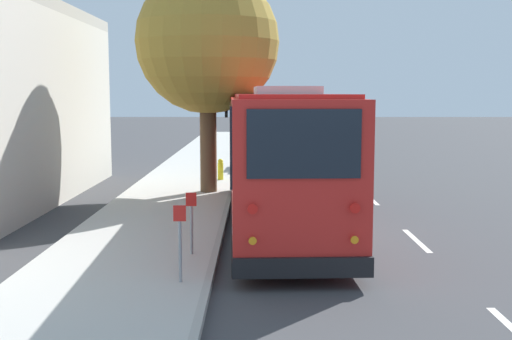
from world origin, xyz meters
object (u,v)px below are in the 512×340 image
object	(u,v)px
sign_post_near	(180,243)
fire_hydrant	(221,169)
parked_sedan_tan	(262,137)
parked_sedan_gray	(261,146)
parked_sedan_white	(257,131)
street_tree	(208,33)
parked_sedan_black	(263,157)
sign_post_far	(191,222)
shuttle_bus	(279,153)

from	to	relation	value
sign_post_near	fire_hydrant	bearing A→B (deg)	0.14
parked_sedan_tan	fire_hydrant	xyz separation A→B (m)	(-17.56, 1.76, -0.03)
parked_sedan_gray	parked_sedan_white	distance (m)	13.60
parked_sedan_white	street_tree	bearing A→B (deg)	173.56
fire_hydrant	street_tree	bearing A→B (deg)	175.20
parked_sedan_white	fire_hydrant	xyz separation A→B (m)	(-24.06, 1.45, -0.05)
parked_sedan_tan	sign_post_near	xyz separation A→B (m)	(-31.09, 1.73, 0.27)
parked_sedan_black	parked_sedan_white	distance (m)	19.67
parked_sedan_gray	street_tree	xyz separation A→B (m)	(-13.32, 1.89, 4.87)
parked_sedan_gray	street_tree	distance (m)	14.31
parked_sedan_white	sign_post_far	xyz separation A→B (m)	(-35.59, 1.41, 0.21)
sign_post_far	shuttle_bus	bearing A→B (deg)	-29.85
sign_post_near	sign_post_far	size ratio (longest dim) A/B	1.07
parked_sedan_tan	fire_hydrant	size ratio (longest dim) A/B	5.30
parked_sedan_gray	parked_sedan_tan	distance (m)	7.10
parked_sedan_gray	parked_sedan_tan	world-z (taller)	parked_sedan_gray
parked_sedan_gray	fire_hydrant	bearing A→B (deg)	170.79
shuttle_bus	street_tree	xyz separation A→B (m)	(5.31, 2.21, 3.53)
sign_post_far	fire_hydrant	bearing A→B (deg)	0.17
parked_sedan_black	parked_sedan_gray	distance (m)	6.08
sign_post_far	parked_sedan_white	bearing A→B (deg)	-2.27
parked_sedan_tan	sign_post_far	size ratio (longest dim) A/B	3.35
parked_sedan_black	parked_sedan_gray	bearing A→B (deg)	3.09
parked_sedan_black	sign_post_near	size ratio (longest dim) A/B	3.45
shuttle_bus	sign_post_near	bearing A→B (deg)	157.85
sign_post_near	parked_sedan_tan	bearing A→B (deg)	-3.18
shuttle_bus	parked_sedan_black	xyz separation A→B (m)	(12.55, 0.29, -1.32)
shuttle_bus	parked_sedan_black	size ratio (longest dim) A/B	2.37
parked_sedan_black	parked_sedan_white	xyz separation A→B (m)	(19.67, 0.23, -0.01)
parked_sedan_white	fire_hydrant	world-z (taller)	parked_sedan_white
parked_sedan_white	parked_sedan_black	bearing A→B (deg)	177.81
shuttle_bus	parked_sedan_tan	bearing A→B (deg)	-1.86
shuttle_bus	parked_sedan_gray	world-z (taller)	shuttle_bus
sign_post_near	sign_post_far	bearing A→B (deg)	0.00
parked_sedan_gray	sign_post_near	size ratio (longest dim) A/B	3.37
parked_sedan_tan	parked_sedan_white	bearing A→B (deg)	-1.36
street_tree	sign_post_near	xyz separation A→B (m)	(-10.67, -0.27, -4.61)
parked_sedan_black	parked_sedan_tan	xyz separation A→B (m)	(13.18, -0.09, -0.03)
parked_sedan_gray	parked_sedan_white	world-z (taller)	parked_sedan_white
parked_sedan_white	sign_post_near	xyz separation A→B (m)	(-37.58, 1.41, 0.25)
shuttle_bus	parked_sedan_white	bearing A→B (deg)	-1.40
parked_sedan_tan	sign_post_far	bearing A→B (deg)	172.48
fire_hydrant	sign_post_far	bearing A→B (deg)	-179.83
fire_hydrant	parked_sedan_tan	bearing A→B (deg)	-5.73
shuttle_bus	parked_sedan_white	world-z (taller)	shuttle_bus
shuttle_bus	fire_hydrant	world-z (taller)	shuttle_bus
street_tree	fire_hydrant	size ratio (longest dim) A/B	10.00
fire_hydrant	sign_post_near	bearing A→B (deg)	-179.86
parked_sedan_white	sign_post_near	world-z (taller)	sign_post_near
shuttle_bus	parked_sedan_tan	world-z (taller)	shuttle_bus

